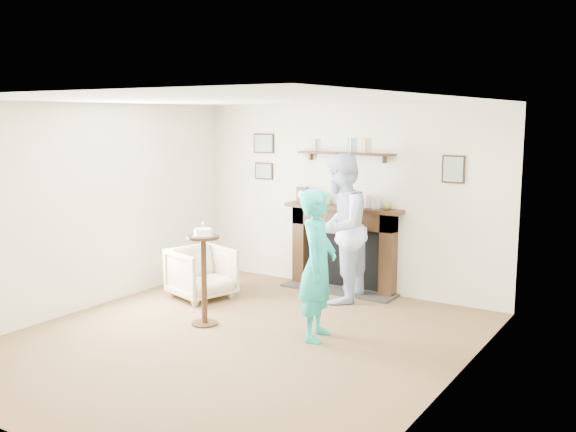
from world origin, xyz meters
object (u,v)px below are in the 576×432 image
object	(u,v)px
woman	(317,338)
pedestal_table	(204,262)
armchair	(202,298)
man	(339,301)

from	to	relation	value
woman	pedestal_table	size ratio (longest dim) A/B	1.36
armchair	man	bearing A→B (deg)	-44.84
man	pedestal_table	xyz separation A→B (m)	(-0.84, -1.65, 0.72)
man	woman	size ratio (longest dim) A/B	1.18
armchair	pedestal_table	world-z (taller)	pedestal_table
armchair	man	world-z (taller)	man
man	pedestal_table	size ratio (longest dim) A/B	1.60
man	pedestal_table	world-z (taller)	pedestal_table
armchair	woman	bearing A→B (deg)	-87.66
armchair	woman	distance (m)	2.09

